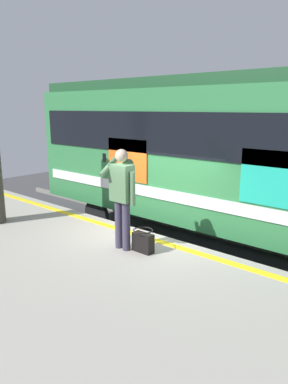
{
  "coord_description": "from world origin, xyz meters",
  "views": [
    {
      "loc": [
        -4.39,
        5.27,
        3.43
      ],
      "look_at": [
        -0.09,
        0.3,
        1.87
      ],
      "focal_mm": 33.47,
      "sensor_mm": 36.0,
      "label": 1
    }
  ],
  "objects": [
    {
      "name": "safety_line",
      "position": [
        0.0,
        0.3,
        0.98
      ],
      "size": [
        12.95,
        0.16,
        0.01
      ],
      "primitive_type": "cube",
      "color": "yellow",
      "rests_on": "platform"
    },
    {
      "name": "train_carriage",
      "position": [
        -0.45,
        -2.13,
        2.49
      ],
      "size": [
        9.78,
        2.92,
        3.91
      ],
      "color": "#2D723F",
      "rests_on": "ground"
    },
    {
      "name": "ground_plane",
      "position": [
        0.0,
        0.0,
        0.0
      ],
      "size": [
        24.41,
        24.41,
        0.0
      ],
      "primitive_type": "plane",
      "color": "#3D3D3F"
    },
    {
      "name": "track_rail_near",
      "position": [
        0.0,
        -1.42,
        0.08
      ],
      "size": [
        17.17,
        0.08,
        0.16
      ],
      "primitive_type": "cube",
      "color": "slate",
      "rests_on": "ground"
    },
    {
      "name": "platform",
      "position": [
        0.0,
        2.14,
        0.49
      ],
      "size": [
        13.21,
        4.28,
        0.97
      ],
      "primitive_type": "cube",
      "color": "#9E998E",
      "rests_on": "ground"
    },
    {
      "name": "passenger",
      "position": [
        -0.19,
        0.98,
        2.03
      ],
      "size": [
        0.57,
        0.55,
        1.78
      ],
      "color": "#383347",
      "rests_on": "platform"
    },
    {
      "name": "handbag",
      "position": [
        -0.56,
        0.86,
        1.16
      ],
      "size": [
        0.38,
        0.35,
        0.4
      ],
      "color": "black",
      "rests_on": "platform"
    },
    {
      "name": "track_rail_far",
      "position": [
        0.0,
        -2.85,
        0.08
      ],
      "size": [
        17.17,
        0.08,
        0.16
      ],
      "primitive_type": "cube",
      "color": "slate",
      "rests_on": "ground"
    }
  ]
}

